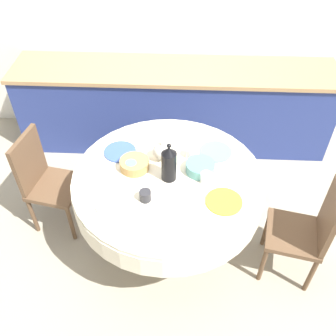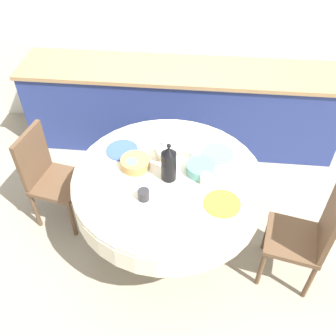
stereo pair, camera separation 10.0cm
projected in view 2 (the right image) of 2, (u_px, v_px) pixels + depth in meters
The scene contains 18 objects.
ground_plane at pixel (168, 240), 3.26m from camera, with size 12.00×12.00×0.00m, color #9E937F.
wall_back at pixel (186, 13), 3.62m from camera, with size 7.00×0.05×2.60m.
kitchen_counter at pixel (181, 107), 3.96m from camera, with size 3.24×0.64×0.89m.
dining_table at pixel (168, 188), 2.81m from camera, with size 1.41×1.41×0.78m.
chair_left at pixel (307, 235), 2.68m from camera, with size 0.48×0.48×0.91m.
chair_right at pixel (49, 174), 3.14m from camera, with size 0.47×0.47×0.91m.
plate_near_left at pixel (112, 201), 2.54m from camera, with size 0.25×0.25×0.01m, color white.
cup_near_left at pixel (144, 195), 2.54m from camera, with size 0.08×0.08×0.08m, color #28282D.
plate_near_right at pixel (222, 204), 2.52m from camera, with size 0.25×0.25×0.01m, color yellow.
cup_near_right at pixel (206, 179), 2.65m from camera, with size 0.08×0.08×0.08m, color white.
plate_far_left at pixel (122, 150), 2.92m from camera, with size 0.25×0.25×0.01m, color #3856AD.
cup_far_left at pixel (132, 165), 2.75m from camera, with size 0.08×0.08×0.08m, color #5BA39E.
plate_far_right at pixel (218, 153), 2.90m from camera, with size 0.25×0.25×0.01m, color #60BCB7.
cup_far_right at pixel (192, 153), 2.85m from camera, with size 0.08×0.08×0.08m, color white.
coffee_carafe at pixel (169, 164), 2.61m from camera, with size 0.11×0.11×0.32m.
teapot at pixel (163, 151), 2.81m from camera, with size 0.19×0.14×0.18m.
bread_basket at pixel (135, 163), 2.77m from camera, with size 0.22×0.22×0.07m, color #AD844C.
fruit_bowl at pixel (201, 169), 2.73m from camera, with size 0.21×0.21×0.08m, color #569993.
Camera 2 is at (0.19, -1.93, 2.69)m, focal length 40.00 mm.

